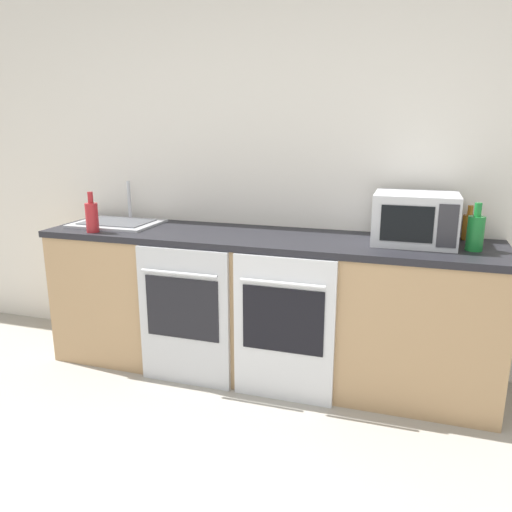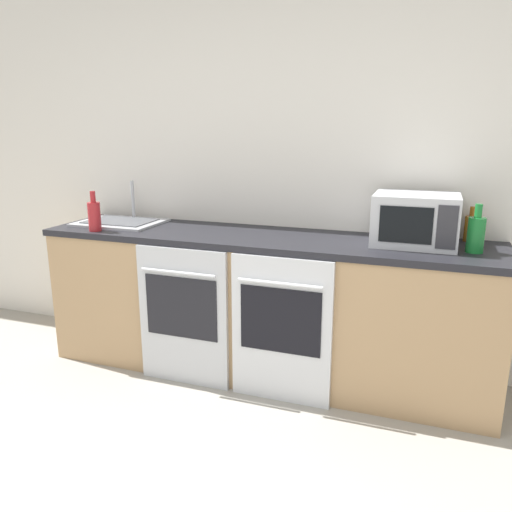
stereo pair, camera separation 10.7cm
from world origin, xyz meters
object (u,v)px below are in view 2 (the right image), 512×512
(oven_left, at_px, (183,316))
(microwave, at_px, (415,219))
(bottle_amber, at_px, (471,228))
(bottle_red, at_px, (94,215))
(sink, at_px, (121,221))
(bottle_green, at_px, (476,234))
(oven_right, at_px, (281,330))

(oven_left, distance_m, microwave, 1.48)
(microwave, xyz_separation_m, bottle_amber, (0.30, 0.19, -0.06))
(oven_left, height_order, microwave, microwave)
(bottle_red, height_order, sink, sink)
(bottle_amber, xyz_separation_m, bottle_green, (0.01, -0.27, 0.02))
(oven_right, relative_size, bottle_amber, 4.24)
(oven_left, distance_m, bottle_green, 1.73)
(oven_right, bearing_deg, microwave, 29.74)
(oven_left, relative_size, sink, 1.55)
(bottle_amber, relative_size, bottle_red, 0.80)
(oven_left, relative_size, microwave, 1.89)
(microwave, bearing_deg, oven_left, -163.55)
(bottle_green, bearing_deg, bottle_red, -174.74)
(oven_right, height_order, bottle_green, bottle_green)
(oven_right, bearing_deg, bottle_red, 175.98)
(bottle_red, relative_size, bottle_green, 0.99)
(oven_right, height_order, microwave, microwave)
(oven_left, distance_m, sink, 0.89)
(bottle_red, distance_m, bottle_green, 2.27)
(oven_right, relative_size, bottle_red, 3.39)
(oven_left, height_order, bottle_amber, bottle_amber)
(bottle_red, bearing_deg, bottle_green, 5.26)
(bottle_amber, height_order, bottle_green, bottle_green)
(oven_right, distance_m, microwave, 0.98)
(bottle_red, bearing_deg, sink, 89.13)
(bottle_amber, distance_m, bottle_red, 2.30)
(oven_left, bearing_deg, bottle_red, 172.19)
(bottle_red, bearing_deg, microwave, 8.51)
(microwave, xyz_separation_m, bottle_red, (-1.95, -0.29, -0.04))
(bottle_amber, distance_m, sink, 2.26)
(microwave, height_order, bottle_green, microwave)
(oven_left, xyz_separation_m, bottle_green, (1.60, 0.30, 0.57))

